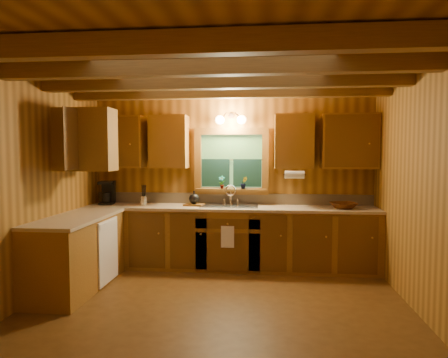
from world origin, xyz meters
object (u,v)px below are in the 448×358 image
wicker_basket (343,206)px  sink (230,209)px  cutting_board (194,205)px  coffee_maker (107,193)px

wicker_basket → sink: bearing=177.3°
sink → cutting_board: (-0.53, 0.02, 0.06)m
sink → cutting_board: bearing=178.3°
coffee_maker → cutting_board: coffee_maker is taller
coffee_maker → wicker_basket: coffee_maker is taller
cutting_board → wicker_basket: 2.13m
sink → cutting_board: sink is taller
coffee_maker → sink: bearing=-9.9°
coffee_maker → cutting_board: 1.35m
sink → cutting_board: size_ratio=2.92×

